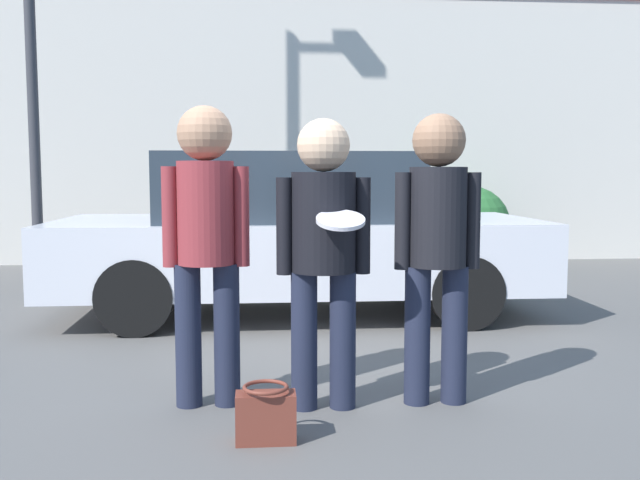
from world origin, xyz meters
name	(u,v)px	position (x,y,z in m)	size (l,w,h in m)	color
ground_plane	(310,387)	(0.00, 0.00, 0.00)	(56.00, 56.00, 0.00)	#5B5956
storefront_building	(279,118)	(0.00, 6.31, 2.15)	(24.00, 0.22, 4.23)	silver
person_left	(206,230)	(-0.61, -0.30, 1.02)	(0.49, 0.32, 1.72)	#1E2338
person_middle_with_frisbee	(324,238)	(0.05, -0.41, 0.98)	(0.53, 0.57, 1.64)	#1E2338
person_right	(437,234)	(0.71, -0.37, 0.99)	(0.50, 0.33, 1.68)	#1E2338
parked_car_near	(295,234)	(0.03, 2.40, 0.76)	(4.50, 1.93, 1.52)	silver
shrub	(469,226)	(2.68, 5.54, 0.58)	(1.15, 1.15, 1.15)	#2D6B33
handbag	(266,415)	(-0.29, -0.90, 0.14)	(0.30, 0.23, 0.29)	brown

